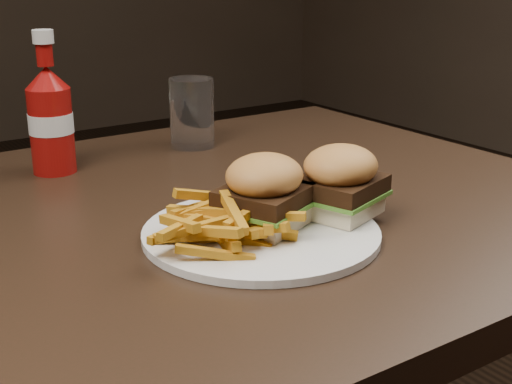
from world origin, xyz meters
TOP-DOWN VIEW (x-y plane):
  - dining_table at (0.00, 0.00)m, footprint 1.20×0.80m
  - plate at (0.10, -0.13)m, footprint 0.26×0.26m
  - sandwich_half_a at (0.10, -0.12)m, footprint 0.11×0.10m
  - sandwich_half_b at (0.20, -0.14)m, footprint 0.10×0.10m
  - fries_pile at (0.05, -0.12)m, footprint 0.13×0.13m
  - ketchup_bottle at (-0.01, 0.25)m, footprint 0.07×0.07m
  - tumbler at (0.23, 0.26)m, footprint 0.09×0.09m

SIDE VIEW (x-z plane):
  - dining_table at x=0.00m, z-range 0.71..0.75m
  - plate at x=0.10m, z-range 0.75..0.76m
  - sandwich_half_a at x=0.10m, z-range 0.76..0.78m
  - sandwich_half_b at x=0.20m, z-range 0.76..0.78m
  - fries_pile at x=0.05m, z-range 0.76..0.81m
  - tumbler at x=0.23m, z-range 0.75..0.86m
  - ketchup_bottle at x=-0.01m, z-range 0.75..0.87m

